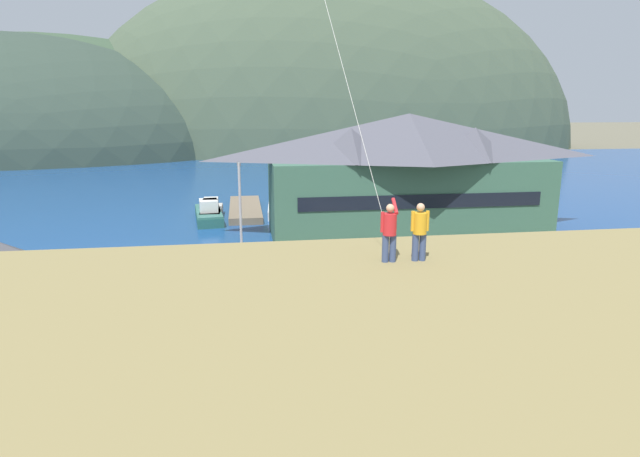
{
  "coord_description": "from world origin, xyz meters",
  "views": [
    {
      "loc": [
        -4.12,
        -22.59,
        10.94
      ],
      "look_at": [
        0.58,
        9.0,
        3.53
      ],
      "focal_mm": 29.9,
      "sensor_mm": 36.0,
      "label": 1
    }
  ],
  "objects": [
    {
      "name": "parked_car_front_row_red",
      "position": [
        0.47,
        6.77,
        1.06
      ],
      "size": [
        4.25,
        2.16,
        1.82
      ],
      "color": "navy",
      "rests_on": "parking_lot_pad"
    },
    {
      "name": "harbor_lodge",
      "position": [
        9.89,
        20.95,
        5.44
      ],
      "size": [
        24.61,
        9.19,
        10.27
      ],
      "color": "#38604C",
      "rests_on": "ground"
    },
    {
      "name": "parked_car_back_row_left",
      "position": [
        8.01,
        6.39,
        1.06
      ],
      "size": [
        4.26,
        2.16,
        1.82
      ],
      "color": "silver",
      "rests_on": "parking_lot_pad"
    },
    {
      "name": "person_kite_flyer",
      "position": [
        0.12,
        -7.9,
        7.36
      ],
      "size": [
        0.53,
        0.65,
        1.86
      ],
      "color": "#384770",
      "rests_on": "grassy_hill_foreground"
    },
    {
      "name": "parked_car_back_row_right",
      "position": [
        13.24,
        1.51,
        1.06
      ],
      "size": [
        4.32,
        2.29,
        1.82
      ],
      "color": "silver",
      "rests_on": "parking_lot_pad"
    },
    {
      "name": "far_hill_center_saddle",
      "position": [
        19.22,
        115.39,
        0.0
      ],
      "size": [
        129.78,
        62.61,
        89.94
      ],
      "primitive_type": "ellipsoid",
      "color": "#42513D",
      "rests_on": "ground"
    },
    {
      "name": "parked_car_front_row_silver",
      "position": [
        13.34,
        7.09,
        1.06
      ],
      "size": [
        4.27,
        2.19,
        1.82
      ],
      "color": "#236633",
      "rests_on": "parking_lot_pad"
    },
    {
      "name": "parked_car_mid_row_center",
      "position": [
        -3.87,
        -0.04,
        1.06
      ],
      "size": [
        4.29,
        2.24,
        1.82
      ],
      "color": "#9EA3A8",
      "rests_on": "parking_lot_pad"
    },
    {
      "name": "parking_light_pole",
      "position": [
        -4.24,
        10.55,
        4.34
      ],
      "size": [
        0.24,
        0.78,
        7.4
      ],
      "color": "#ADADB2",
      "rests_on": "parking_lot_pad"
    },
    {
      "name": "far_hill_east_peak",
      "position": [
        -50.97,
        112.17,
        0.0
      ],
      "size": [
        120.58,
        45.39,
        53.9
      ],
      "primitive_type": "ellipsoid",
      "color": "#334733",
      "rests_on": "ground"
    },
    {
      "name": "moored_boat_outer_mooring",
      "position": [
        -0.39,
        30.9,
        0.72
      ],
      "size": [
        2.67,
        7.0,
        2.16
      ],
      "color": "silver",
      "rests_on": "ground"
    },
    {
      "name": "bay_water",
      "position": [
        0.0,
        60.0,
        0.01
      ],
      "size": [
        360.0,
        84.0,
        0.03
      ],
      "primitive_type": "cube",
      "color": "navy",
      "rests_on": "ground"
    },
    {
      "name": "parked_car_mid_row_near",
      "position": [
        -9.34,
        0.28,
        1.06
      ],
      "size": [
        4.36,
        2.38,
        1.82
      ],
      "color": "navy",
      "rests_on": "parking_lot_pad"
    },
    {
      "name": "parked_car_mid_row_far",
      "position": [
        -6.42,
        6.55,
        1.06
      ],
      "size": [
        4.3,
        2.25,
        1.82
      ],
      "color": "black",
      "rests_on": "parking_lot_pad"
    },
    {
      "name": "far_hill_west_ridge",
      "position": [
        -57.66,
        111.33,
        0.0
      ],
      "size": [
        112.67,
        75.41,
        53.55
      ],
      "primitive_type": "ellipsoid",
      "color": "#2D3D33",
      "rests_on": "ground"
    },
    {
      "name": "ground_plane",
      "position": [
        0.0,
        0.0,
        0.0
      ],
      "size": [
        600.0,
        600.0,
        0.0
      ],
      "primitive_type": "plane",
      "color": "#66604C"
    },
    {
      "name": "wharf_dock",
      "position": [
        -3.82,
        32.54,
        0.35
      ],
      "size": [
        3.2,
        12.69,
        0.7
      ],
      "color": "#70604C",
      "rests_on": "ground"
    },
    {
      "name": "parking_lot_pad",
      "position": [
        0.0,
        5.0,
        0.05
      ],
      "size": [
        40.0,
        20.0,
        0.1
      ],
      "primitive_type": "cube",
      "color": "slate",
      "rests_on": "ground"
    },
    {
      "name": "parked_car_front_row_end",
      "position": [
        8.01,
        0.38,
        1.06
      ],
      "size": [
        4.34,
        2.33,
        1.82
      ],
      "color": "black",
      "rests_on": "parking_lot_pad"
    },
    {
      "name": "moored_boat_inner_slip",
      "position": [
        -7.34,
        28.8,
        0.72
      ],
      "size": [
        3.16,
        7.64,
        2.16
      ],
      "color": "#23564C",
      "rests_on": "ground"
    },
    {
      "name": "moored_boat_wharfside",
      "position": [
        -7.12,
        29.62,
        0.72
      ],
      "size": [
        2.05,
        6.14,
        2.16
      ],
      "color": "#A8A399",
      "rests_on": "ground"
    },
    {
      "name": "storage_shed_waterside",
      "position": [
        2.27,
        22.37,
        2.51
      ],
      "size": [
        5.05,
        5.36,
        4.82
      ],
      "color": "#756B5B",
      "rests_on": "ground"
    },
    {
      "name": "person_companion",
      "position": [
        1.04,
        -7.91,
        7.35
      ],
      "size": [
        0.55,
        0.4,
        1.74
      ],
      "color": "#384770",
      "rests_on": "grassy_hill_foreground"
    }
  ]
}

